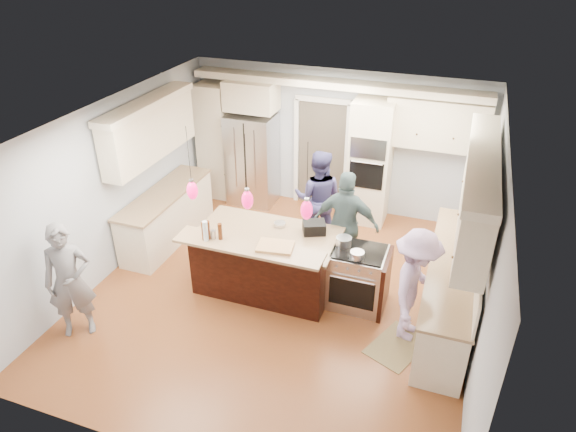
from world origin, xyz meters
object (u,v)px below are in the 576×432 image
island_range (359,278)px  person_bar_end (69,281)px  refrigerator (252,159)px  person_far_left (318,198)px  kitchen_island (267,260)px

island_range → person_bar_end: person_bar_end is taller
refrigerator → island_range: size_ratio=1.96×
refrigerator → person_bar_end: (-0.75, -4.35, -0.06)m
refrigerator → person_far_left: 1.95m
refrigerator → person_bar_end: 4.41m
island_range → person_bar_end: bearing=-151.8°
person_bar_end → person_far_left: bearing=19.7°
person_bar_end → person_far_left: 4.09m
island_range → person_bar_end: (-3.46, -1.86, 0.38)m
person_bar_end → refrigerator: bearing=45.9°
person_bar_end → kitchen_island: bearing=6.6°
person_far_left → person_bar_end: bearing=45.3°
person_bar_end → person_far_left: size_ratio=0.98×
person_bar_end → person_far_left: (2.40, 3.31, 0.02)m
refrigerator → island_range: (2.71, -2.49, -0.44)m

